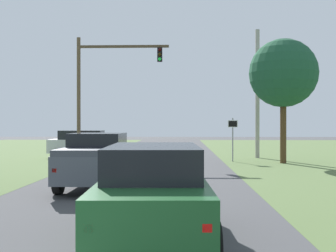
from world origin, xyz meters
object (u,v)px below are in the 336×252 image
keep_moving_sign (233,134)px  crossing_suv_far (84,143)px  red_suv_near (153,190)px  pickup_truck_lead (99,160)px  oak_tree_right (283,73)px  traffic_light (101,81)px  utility_pole_right (257,94)px

keep_moving_sign → crossing_suv_far: (-9.79, 2.72, -0.73)m
red_suv_near → keep_moving_sign: size_ratio=1.87×
crossing_suv_far → pickup_truck_lead: bearing=-74.8°
pickup_truck_lead → crossing_suv_far: bearing=105.2°
oak_tree_right → traffic_light: bearing=168.2°
keep_moving_sign → oak_tree_right: size_ratio=0.37×
red_suv_near → traffic_light: size_ratio=0.63×
pickup_truck_lead → keep_moving_sign: (6.11, 10.84, 0.70)m
traffic_light → utility_pole_right: 10.57m
traffic_light → oak_tree_right: 11.48m
utility_pole_right → red_suv_near: bearing=-105.4°
red_suv_near → crossing_suv_far: size_ratio=1.04×
utility_pole_right → oak_tree_right: bearing=-78.3°
red_suv_near → utility_pole_right: bearing=74.6°
pickup_truck_lead → keep_moving_sign: 12.46m
utility_pole_right → crossing_suv_far: bearing=-178.9°
red_suv_near → oak_tree_right: oak_tree_right is taller
traffic_light → keep_moving_sign: traffic_light is taller
oak_tree_right → crossing_suv_far: (-12.62, 3.70, -4.30)m
traffic_light → oak_tree_right: size_ratio=1.09×
pickup_truck_lead → traffic_light: (-2.29, 12.22, 4.11)m
crossing_suv_far → utility_pole_right: (11.81, 0.23, 3.39)m
keep_moving_sign → utility_pole_right: (2.02, 2.96, 2.66)m
red_suv_near → oak_tree_right: size_ratio=0.68×
pickup_truck_lead → crossing_suv_far: pickup_truck_lead is taller
red_suv_near → oak_tree_right: 18.45m
red_suv_near → oak_tree_right: bearing=68.8°
red_suv_near → crossing_suv_far: bearing=106.7°
crossing_suv_far → oak_tree_right: bearing=-16.3°
traffic_light → keep_moving_sign: (8.40, -1.38, -3.42)m
red_suv_near → utility_pole_right: size_ratio=0.57×
red_suv_near → pickup_truck_lead: 7.28m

